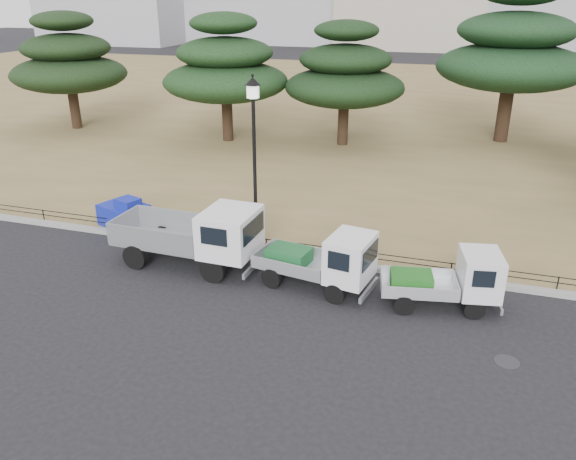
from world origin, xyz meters
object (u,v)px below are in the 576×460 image
(truck_kei_front, at_px, (323,260))
(tarp_pile, at_px, (125,214))
(truck_kei_rear, at_px, (449,280))
(street_lamp, at_px, (254,136))
(truck_large, at_px, (195,233))

(truck_kei_front, distance_m, tarp_pile, 8.43)
(truck_kei_rear, distance_m, tarp_pile, 11.92)
(truck_kei_rear, distance_m, street_lamp, 7.35)
(truck_large, height_order, street_lamp, street_lamp)
(street_lamp, xyz_separation_m, tarp_pile, (-5.33, 0.34, -3.36))
(truck_large, bearing_deg, street_lamp, 50.76)
(truck_kei_rear, relative_size, tarp_pile, 1.69)
(truck_large, bearing_deg, truck_kei_rear, 0.57)
(tarp_pile, bearing_deg, truck_large, -27.13)
(street_lamp, relative_size, tarp_pile, 2.84)
(truck_large, relative_size, truck_kei_front, 1.30)
(truck_large, distance_m, truck_kei_rear, 7.84)
(street_lamp, bearing_deg, tarp_pile, 176.36)
(truck_kei_rear, bearing_deg, truck_kei_front, 169.76)
(truck_kei_front, xyz_separation_m, street_lamp, (-2.79, 1.88, 3.05))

